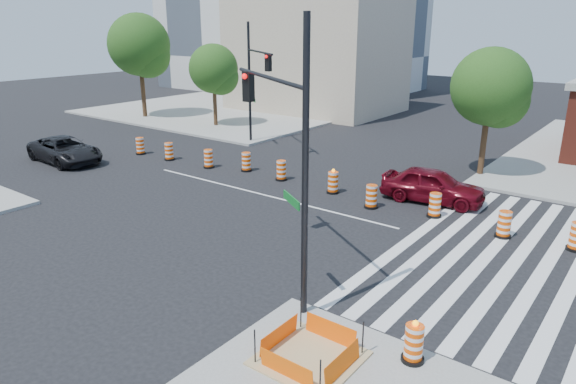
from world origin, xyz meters
name	(u,v)px	position (x,y,z in m)	size (l,w,h in m)	color
ground	(262,194)	(0.00, 0.00, 0.00)	(120.00, 120.00, 0.00)	black
sidewalk_nw	(238,108)	(-18.00, 18.00, 0.07)	(22.00, 22.00, 0.15)	gray
crosswalk_east	(504,255)	(10.95, 0.00, 0.01)	(6.75, 13.50, 0.01)	silver
lane_centerline	(262,194)	(0.00, 0.00, 0.01)	(14.00, 0.12, 0.01)	silver
excavation_pit	(309,356)	(9.00, -9.00, 0.22)	(2.20, 2.20, 0.90)	tan
beige_midrise	(316,54)	(-12.00, 22.00, 5.00)	(14.00, 10.00, 10.00)	tan
red_coupe	(433,185)	(6.73, 3.85, 0.77)	(1.82, 4.53, 1.54)	#580713
dark_suv	(65,150)	(-12.82, -2.33, 0.72)	(2.40, 5.20, 1.44)	black
signal_pole_se	(283,134)	(6.31, -6.51, 4.77)	(5.04, 3.26, 7.77)	black
signal_pole_nw	(255,74)	(-6.43, 7.10, 4.66)	(4.74, 3.46, 7.59)	black
pit_drum	(414,344)	(10.95, -7.59, 0.60)	(0.55, 0.55, 1.08)	black
tree_north_a	(140,48)	(-20.91, 9.66, 5.69)	(4.98, 4.98, 8.47)	#382314
tree_north_b	(214,72)	(-13.42, 10.52, 4.18)	(3.67, 3.67, 6.23)	#382314
tree_north_c	(491,91)	(7.21, 9.26, 4.42)	(3.87, 3.87, 6.59)	#382314
median_drum_0	(140,146)	(-10.94, 1.47, 0.48)	(0.60, 0.60, 1.02)	black
median_drum_1	(169,152)	(-8.43, 1.60, 0.48)	(0.60, 0.60, 1.02)	black
median_drum_2	(209,159)	(-5.36, 1.80, 0.48)	(0.60, 0.60, 1.02)	black
median_drum_3	(246,162)	(-3.26, 2.56, 0.48)	(0.60, 0.60, 1.02)	black
median_drum_4	(281,171)	(-0.71, 2.38, 0.48)	(0.60, 0.60, 1.02)	black
median_drum_5	(333,183)	(2.52, 2.21, 0.49)	(0.60, 0.60, 1.18)	black
median_drum_6	(371,197)	(4.95, 1.48, 0.48)	(0.60, 0.60, 1.02)	black
median_drum_7	(435,206)	(7.57, 2.08, 0.48)	(0.60, 0.60, 1.02)	black
median_drum_8	(504,225)	(10.45, 1.60, 0.48)	(0.60, 0.60, 1.02)	black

